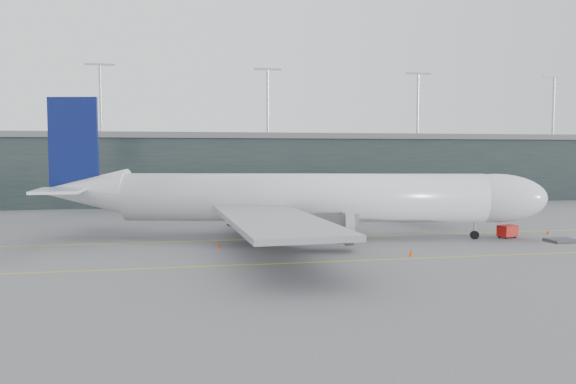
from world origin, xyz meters
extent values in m
plane|color=#515155|center=(0.00, 0.00, 0.00)|extent=(320.00, 320.00, 0.00)
cube|color=gold|center=(0.00, -4.00, 0.01)|extent=(160.00, 0.25, 0.02)
cube|color=gold|center=(0.00, -20.00, 0.01)|extent=(160.00, 0.25, 0.02)
cube|color=gold|center=(5.00, 20.00, 0.01)|extent=(0.25, 60.00, 0.02)
cube|color=black|center=(0.00, 58.00, 7.00)|extent=(240.00, 35.00, 14.00)
cube|color=#57595C|center=(0.00, 58.00, 14.60)|extent=(240.00, 36.00, 1.20)
cylinder|color=#9E9EA3|center=(-30.00, 48.00, 22.00)|extent=(0.60, 0.60, 14.00)
cylinder|color=#9E9EA3|center=(5.00, 48.00, 22.00)|extent=(0.60, 0.60, 14.00)
cylinder|color=#9E9EA3|center=(40.00, 48.00, 22.00)|extent=(0.60, 0.60, 14.00)
cylinder|color=#9E9EA3|center=(75.00, 48.00, 22.00)|extent=(0.60, 0.60, 14.00)
cylinder|color=silver|center=(1.50, -4.19, 5.27)|extent=(45.94, 16.36, 6.16)
ellipsoid|color=silver|center=(25.23, -9.71, 5.27)|extent=(14.00, 8.93, 6.16)
cone|color=silver|center=(-26.09, 2.23, 5.96)|extent=(11.99, 8.24, 5.92)
cube|color=gray|center=(0.54, -3.97, 2.88)|extent=(16.62, 8.44, 1.99)
cube|color=black|center=(28.91, -10.56, 6.26)|extent=(2.81, 3.40, 0.80)
cube|color=gray|center=(-4.89, -18.52, 4.27)|extent=(10.40, 29.25, 0.55)
cylinder|color=#38383D|center=(1.30, -13.84, 2.58)|extent=(7.57, 4.97, 3.48)
cube|color=gray|center=(2.09, 11.49, 4.27)|extent=(21.84, 29.54, 0.55)
cylinder|color=#38383D|center=(5.58, 4.56, 2.58)|extent=(7.57, 4.97, 3.48)
cube|color=#09124F|center=(-27.55, 2.56, 12.23)|extent=(6.41, 1.95, 11.93)
cube|color=silver|center=(-28.30, -2.87, 6.46)|extent=(5.76, 9.12, 0.35)
cube|color=silver|center=(-25.82, 7.78, 6.46)|extent=(9.04, 10.47, 0.35)
cylinder|color=black|center=(22.81, -9.14, 0.55)|extent=(1.16, 0.63, 1.09)
cylinder|color=#9E9EA3|center=(22.81, -9.14, 1.29)|extent=(0.30, 0.30, 2.58)
cylinder|color=black|center=(-3.45, -7.94, 0.65)|extent=(1.37, 0.78, 1.29)
cylinder|color=black|center=(-1.29, 1.36, 0.65)|extent=(1.37, 0.78, 1.29)
cube|color=#27272B|center=(21.98, 1.43, 4.59)|extent=(3.07, 3.42, 2.57)
cube|color=#27272B|center=(21.65, 9.03, 4.59)|extent=(2.80, 12.01, 2.29)
cube|color=#27272B|center=(21.14, 20.95, 4.59)|extent=(3.03, 12.02, 2.38)
cube|color=#27272B|center=(20.63, 32.86, 4.59)|extent=(3.26, 12.03, 2.48)
cylinder|color=#9E9EA3|center=(21.62, 9.68, 1.74)|extent=(0.46, 0.46, 3.49)
cube|color=#38383D|center=(21.62, 9.68, 0.32)|extent=(1.89, 1.45, 0.64)
cylinder|color=#27272B|center=(21.98, 40.50, 4.59)|extent=(3.67, 3.67, 2.75)
cylinder|color=#27272B|center=(21.98, 40.50, 1.65)|extent=(1.65, 1.65, 3.30)
cube|color=#B2110C|center=(27.60, -8.84, 0.93)|extent=(2.80, 2.29, 1.42)
cylinder|color=black|center=(26.98, -9.66, 0.22)|extent=(0.47, 0.31, 0.44)
cylinder|color=black|center=(28.62, -9.04, 0.22)|extent=(0.47, 0.31, 0.44)
cylinder|color=black|center=(26.59, -8.64, 0.22)|extent=(0.47, 0.31, 0.44)
cylinder|color=black|center=(28.23, -8.02, 0.22)|extent=(0.47, 0.31, 0.44)
cube|color=#38383D|center=(32.27, -13.11, 0.20)|extent=(3.48, 2.84, 0.34)
cube|color=#38383D|center=(-5.81, 9.74, 0.17)|extent=(2.74, 2.46, 0.23)
cube|color=#9FA3AB|center=(-5.81, 9.74, 1.19)|extent=(2.27, 2.20, 1.69)
cube|color=#273D9B|center=(-5.81, 9.74, 2.07)|extent=(2.35, 2.28, 0.09)
cube|color=#38383D|center=(-3.35, 11.64, 0.17)|extent=(2.66, 2.33, 0.23)
cube|color=silver|center=(-3.35, 11.64, 1.20)|extent=(2.19, 2.11, 1.71)
cube|color=#273D9B|center=(-3.35, 11.64, 2.09)|extent=(2.26, 2.18, 0.09)
cube|color=#38383D|center=(-0.84, 10.87, 0.16)|extent=(2.38, 2.02, 0.21)
cube|color=silver|center=(-0.84, 10.87, 1.12)|extent=(1.94, 1.85, 1.61)
cube|color=#273D9B|center=(-0.84, 10.87, 1.96)|extent=(2.00, 1.91, 0.09)
cone|color=red|center=(34.73, -7.09, 0.33)|extent=(0.42, 0.42, 0.66)
cone|color=#DC490C|center=(10.16, -18.59, 0.40)|extent=(0.50, 0.50, 0.80)
cone|color=orange|center=(7.77, 12.36, 0.32)|extent=(0.40, 0.40, 0.63)
cone|color=#FD3F0E|center=(-9.66, -9.43, 0.34)|extent=(0.43, 0.43, 0.68)
camera|label=1|loc=(-13.92, -74.28, 11.00)|focal=35.00mm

